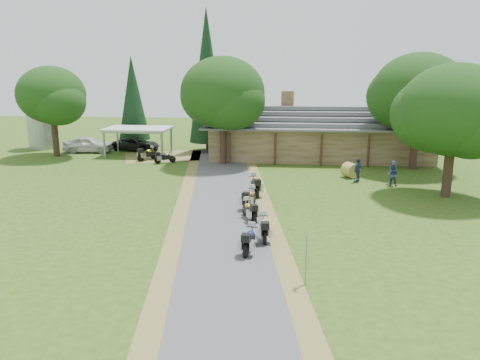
# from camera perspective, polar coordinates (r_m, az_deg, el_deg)

# --- Properties ---
(ground) EXTENTS (120.00, 120.00, 0.00)m
(ground) POSITION_cam_1_polar(r_m,az_deg,el_deg) (22.68, -1.93, -7.86)
(ground) COLOR #2F4914
(ground) RESTS_ON ground
(driveway) EXTENTS (51.95, 51.95, 0.00)m
(driveway) POSITION_cam_1_polar(r_m,az_deg,el_deg) (26.47, -1.90, -4.71)
(driveway) COLOR #4F4F52
(driveway) RESTS_ON ground
(lodge) EXTENTS (21.40, 9.40, 4.90)m
(lodge) POSITION_cam_1_polar(r_m,az_deg,el_deg) (45.45, 9.53, 5.87)
(lodge) COLOR brown
(lodge) RESTS_ON ground
(silo) EXTENTS (3.21, 3.21, 6.35)m
(silo) POSITION_cam_1_polar(r_m,az_deg,el_deg) (54.19, -23.00, 6.95)
(silo) COLOR gray
(silo) RESTS_ON ground
(carport) EXTENTS (6.27, 4.22, 2.70)m
(carport) POSITION_cam_1_polar(r_m,az_deg,el_deg) (46.93, -12.24, 4.62)
(carport) COLOR silver
(carport) RESTS_ON ground
(car_white_sedan) EXTENTS (3.21, 6.40, 2.06)m
(car_white_sedan) POSITION_cam_1_polar(r_m,az_deg,el_deg) (49.81, -18.03, 4.39)
(car_white_sedan) COLOR silver
(car_white_sedan) RESTS_ON ground
(car_dark_suv) EXTENTS (3.40, 5.67, 2.03)m
(car_dark_suv) POSITION_cam_1_polar(r_m,az_deg,el_deg) (49.66, -12.56, 4.68)
(car_dark_suv) COLOR black
(car_dark_suv) RESTS_ON ground
(motorcycle_row_a) EXTENTS (0.84, 1.90, 1.25)m
(motorcycle_row_a) POSITION_cam_1_polar(r_m,az_deg,el_deg) (21.59, 1.16, -7.18)
(motorcycle_row_a) COLOR navy
(motorcycle_row_a) RESTS_ON ground
(motorcycle_row_b) EXTENTS (0.82, 1.93, 1.28)m
(motorcycle_row_b) POSITION_cam_1_polar(r_m,az_deg,el_deg) (23.15, 2.93, -5.73)
(motorcycle_row_b) COLOR #A2A4AA
(motorcycle_row_b) RESTS_ON ground
(motorcycle_row_c) EXTENTS (1.25, 1.81, 1.18)m
(motorcycle_row_c) POSITION_cam_1_polar(r_m,az_deg,el_deg) (26.10, 1.14, -3.61)
(motorcycle_row_c) COLOR gold
(motorcycle_row_c) RESTS_ON ground
(motorcycle_row_d) EXTENTS (1.04, 1.99, 1.30)m
(motorcycle_row_d) POSITION_cam_1_polar(r_m,az_deg,el_deg) (28.32, 1.18, -2.13)
(motorcycle_row_d) COLOR #D25E20
(motorcycle_row_d) RESTS_ON ground
(motorcycle_row_e) EXTENTS (1.15, 2.18, 1.42)m
(motorcycle_row_e) POSITION_cam_1_polar(r_m,az_deg,el_deg) (31.19, 1.84, -0.57)
(motorcycle_row_e) COLOR black
(motorcycle_row_e) RESTS_ON ground
(motorcycle_carport_a) EXTENTS (1.67, 1.95, 1.33)m
(motorcycle_carport_a) POSITION_cam_1_polar(r_m,az_deg,el_deg) (44.08, -11.24, 3.23)
(motorcycle_carport_a) COLOR gold
(motorcycle_carport_a) RESTS_ON ground
(motorcycle_carport_b) EXTENTS (1.79, 1.35, 1.19)m
(motorcycle_carport_b) POSITION_cam_1_polar(r_m,az_deg,el_deg) (42.46, -9.13, 2.83)
(motorcycle_carport_b) COLOR slate
(motorcycle_carport_b) RESTS_ON ground
(person_a) EXTENTS (0.67, 0.56, 2.02)m
(person_a) POSITION_cam_1_polar(r_m,az_deg,el_deg) (36.00, 18.13, 1.14)
(person_a) COLOR navy
(person_a) RESTS_ON ground
(person_b) EXTENTS (0.63, 0.52, 1.93)m
(person_b) POSITION_cam_1_polar(r_m,az_deg,el_deg) (35.36, 18.11, 0.85)
(person_b) COLOR navy
(person_b) RESTS_ON ground
(person_c) EXTENTS (0.71, 0.74, 2.12)m
(person_c) POSITION_cam_1_polar(r_m,az_deg,el_deg) (35.83, 14.20, 1.42)
(person_c) COLOR navy
(person_c) RESTS_ON ground
(hay_bale) EXTENTS (1.52, 1.48, 1.15)m
(hay_bale) POSITION_cam_1_polar(r_m,az_deg,el_deg) (37.29, 13.34, 1.17)
(hay_bale) COLOR olive
(hay_bale) RESTS_ON ground
(sign_post) EXTENTS (0.38, 0.06, 2.09)m
(sign_post) POSITION_cam_1_polar(r_m,az_deg,el_deg) (18.44, 8.05, -9.61)
(sign_post) COLOR gray
(sign_post) RESTS_ON ground
(oak_lodge_left) EXTENTS (7.27, 7.27, 10.12)m
(oak_lodge_left) POSITION_cam_1_polar(r_m,az_deg,el_deg) (41.01, -2.12, 8.92)
(oak_lodge_left) COLOR black
(oak_lodge_left) RESTS_ON ground
(oak_lodge_right) EXTENTS (7.57, 7.57, 10.29)m
(oak_lodge_right) POSITION_cam_1_polar(r_m,az_deg,el_deg) (41.42, 20.83, 8.24)
(oak_lodge_right) COLOR black
(oak_lodge_right) RESTS_ON ground
(oak_driveway) EXTENTS (6.96, 6.96, 9.19)m
(oak_driveway) POSITION_cam_1_polar(r_m,az_deg,el_deg) (33.01, 24.49, 5.87)
(oak_driveway) COLOR black
(oak_driveway) RESTS_ON ground
(oak_silo) EXTENTS (6.33, 6.33, 9.49)m
(oak_silo) POSITION_cam_1_polar(r_m,az_deg,el_deg) (48.13, -21.88, 8.26)
(oak_silo) COLOR black
(oak_silo) RESTS_ON ground
(cedar_near) EXTENTS (3.74, 3.74, 14.24)m
(cedar_near) POSITION_cam_1_polar(r_m,az_deg,el_deg) (47.82, -4.04, 11.99)
(cedar_near) COLOR black
(cedar_near) RESTS_ON ground
(cedar_far) EXTENTS (3.31, 3.31, 9.66)m
(cedar_far) POSITION_cam_1_polar(r_m,az_deg,el_deg) (51.53, -12.91, 9.24)
(cedar_far) COLOR black
(cedar_far) RESTS_ON ground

